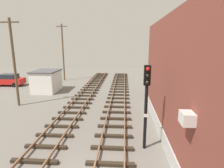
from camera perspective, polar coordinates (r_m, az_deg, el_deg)
signal_mast at (r=10.17m, az=10.83°, el=-4.28°), size 0.36×0.40×4.91m
brick_building at (r=10.46m, az=32.06°, el=-1.33°), size 5.46×19.51×7.70m
control_hut at (r=24.72m, az=-20.00°, el=0.94°), size 3.00×3.80×2.76m
parked_car_white at (r=33.81m, az=-20.50°, el=2.98°), size 4.20×2.04×1.76m
parked_car_red at (r=30.61m, az=-29.82°, el=1.19°), size 4.20×2.04×1.76m
utility_pole_near at (r=19.65m, az=-28.64°, el=6.23°), size 1.80×0.24×8.38m
utility_pole_far at (r=31.39m, az=-15.28°, el=9.85°), size 1.80×0.24×9.24m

